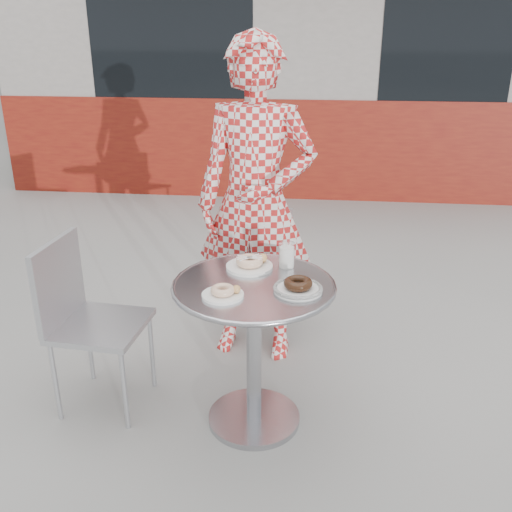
# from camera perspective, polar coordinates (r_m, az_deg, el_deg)

# --- Properties ---
(ground) EXTENTS (60.00, 60.00, 0.00)m
(ground) POSITION_cam_1_polar(r_m,az_deg,el_deg) (2.72, -0.43, -16.06)
(ground) COLOR #A3A19B
(ground) RESTS_ON ground
(storefront) EXTENTS (6.02, 4.55, 3.00)m
(storefront) POSITION_cam_1_polar(r_m,az_deg,el_deg) (7.68, 4.64, 20.68)
(storefront) COLOR gray
(storefront) RESTS_ON ground
(bistro_table) EXTENTS (0.69, 0.69, 0.69)m
(bistro_table) POSITION_cam_1_polar(r_m,az_deg,el_deg) (2.43, -0.21, -6.37)
(bistro_table) COLOR #B5B5B9
(bistro_table) RESTS_ON ground
(chair_far) EXTENTS (0.41, 0.41, 0.79)m
(chair_far) POSITION_cam_1_polar(r_m,az_deg,el_deg) (3.37, 0.71, -3.10)
(chair_far) COLOR #B1B4B9
(chair_far) RESTS_ON ground
(chair_left) EXTENTS (0.42, 0.42, 0.81)m
(chair_left) POSITION_cam_1_polar(r_m,az_deg,el_deg) (2.79, -15.13, -9.65)
(chair_left) COLOR #B1B4B9
(chair_left) RESTS_ON ground
(seated_person) EXTENTS (0.65, 0.46, 1.67)m
(seated_person) POSITION_cam_1_polar(r_m,az_deg,el_deg) (2.90, -0.01, 5.20)
(seated_person) COLOR #B21C1B
(seated_person) RESTS_ON ground
(plate_far) EXTENTS (0.21, 0.21, 0.05)m
(plate_far) POSITION_cam_1_polar(r_m,az_deg,el_deg) (2.49, -0.59, -0.75)
(plate_far) COLOR white
(plate_far) RESTS_ON bistro_table
(plate_near) EXTENTS (0.17, 0.17, 0.04)m
(plate_near) POSITION_cam_1_polar(r_m,az_deg,el_deg) (2.24, -3.27, -3.66)
(plate_near) COLOR white
(plate_near) RESTS_ON bistro_table
(plate_checker) EXTENTS (0.20, 0.20, 0.05)m
(plate_checker) POSITION_cam_1_polar(r_m,az_deg,el_deg) (2.29, 4.22, -3.11)
(plate_checker) COLOR white
(plate_checker) RESTS_ON bistro_table
(milk_cup) EXTENTS (0.07, 0.07, 0.11)m
(milk_cup) POSITION_cam_1_polar(r_m,az_deg,el_deg) (2.50, 3.09, 0.02)
(milk_cup) COLOR white
(milk_cup) RESTS_ON bistro_table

